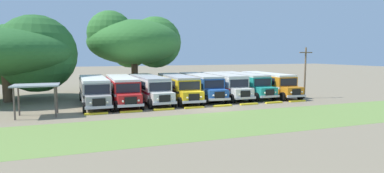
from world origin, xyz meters
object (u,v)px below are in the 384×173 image
at_px(parked_bus_slot_7, 268,83).
at_px(secondary_tree, 9,52).
at_px(parked_bus_slot_2, 149,87).
at_px(parked_bus_slot_4, 200,85).
at_px(broad_shade_tree, 136,42).
at_px(parked_bus_slot_0, 94,89).
at_px(parked_bus_slot_6, 243,83).
at_px(parked_bus_slot_5, 223,84).
at_px(utility_pole, 305,71).
at_px(waiting_shelter, 36,88).
at_px(parked_bus_slot_3, 178,86).
at_px(parked_bus_slot_1, 122,88).

height_order(parked_bus_slot_7, secondary_tree, secondary_tree).
height_order(parked_bus_slot_2, secondary_tree, secondary_tree).
relative_size(parked_bus_slot_4, broad_shade_tree, 0.78).
bearing_deg(parked_bus_slot_0, parked_bus_slot_6, 91.21).
xyz_separation_m(parked_bus_slot_5, utility_pole, (8.60, -4.44, 1.67)).
relative_size(parked_bus_slot_7, waiting_shelter, 3.02).
bearing_deg(parked_bus_slot_7, broad_shade_tree, -124.16).
height_order(parked_bus_slot_2, parked_bus_slot_3, same).
xyz_separation_m(parked_bus_slot_6, broad_shade_tree, (-11.72, 9.72, 5.35)).
relative_size(parked_bus_slot_6, broad_shade_tree, 0.78).
bearing_deg(parked_bus_slot_0, parked_bus_slot_1, 88.28).
height_order(parked_bus_slot_1, parked_bus_slot_4, same).
xyz_separation_m(parked_bus_slot_0, utility_pole, (23.76, -3.74, 1.67)).
distance_m(parked_bus_slot_4, utility_pole, 12.49).
relative_size(parked_bus_slot_7, broad_shade_tree, 0.78).
relative_size(parked_bus_slot_2, parked_bus_slot_4, 1.00).
xyz_separation_m(parked_bus_slot_4, secondary_tree, (-20.83, 5.01, 3.84)).
relative_size(parked_bus_slot_3, parked_bus_slot_5, 1.00).
relative_size(parked_bus_slot_6, utility_pole, 1.81).
bearing_deg(parked_bus_slot_7, parked_bus_slot_1, -88.63).
relative_size(parked_bus_slot_4, utility_pole, 1.80).
bearing_deg(secondary_tree, parked_bus_slot_0, -33.94).
xyz_separation_m(parked_bus_slot_1, utility_pole, (20.87, -3.73, 1.67)).
height_order(parked_bus_slot_2, waiting_shelter, parked_bus_slot_2).
bearing_deg(parked_bus_slot_0, utility_pole, 79.43).
height_order(parked_bus_slot_7, broad_shade_tree, broad_shade_tree).
xyz_separation_m(utility_pole, waiting_shelter, (-28.57, -1.22, -0.80)).
xyz_separation_m(broad_shade_tree, secondary_tree, (-14.91, -4.83, -1.52)).
relative_size(parked_bus_slot_1, waiting_shelter, 3.01).
relative_size(parked_bus_slot_0, parked_bus_slot_4, 1.00).
distance_m(parked_bus_slot_0, utility_pole, 24.11).
bearing_deg(parked_bus_slot_6, secondary_tree, -102.29).
bearing_deg(utility_pole, parked_bus_slot_1, 169.86).
bearing_deg(parked_bus_slot_4, parked_bus_slot_0, -84.88).
xyz_separation_m(parked_bus_slot_5, broad_shade_tree, (-8.85, 9.91, 5.35)).
height_order(parked_bus_slot_3, parked_bus_slot_6, same).
bearing_deg(secondary_tree, parked_bus_slot_4, -13.52).
height_order(parked_bus_slot_4, broad_shade_tree, broad_shade_tree).
bearing_deg(secondary_tree, parked_bus_slot_5, -12.08).
relative_size(parked_bus_slot_4, parked_bus_slot_7, 1.00).
relative_size(parked_bus_slot_6, waiting_shelter, 3.02).
bearing_deg(parked_bus_slot_2, parked_bus_slot_3, 85.53).
bearing_deg(parked_bus_slot_3, parked_bus_slot_0, -87.76).
relative_size(secondary_tree, waiting_shelter, 4.15).
distance_m(parked_bus_slot_6, parked_bus_slot_7, 3.28).
distance_m(parked_bus_slot_4, parked_bus_slot_5, 2.92).
bearing_deg(parked_bus_slot_2, parked_bus_slot_0, -90.73).
bearing_deg(utility_pole, broad_shade_tree, 140.57).
height_order(parked_bus_slot_1, parked_bus_slot_2, same).
distance_m(parked_bus_slot_0, waiting_shelter, 6.96).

